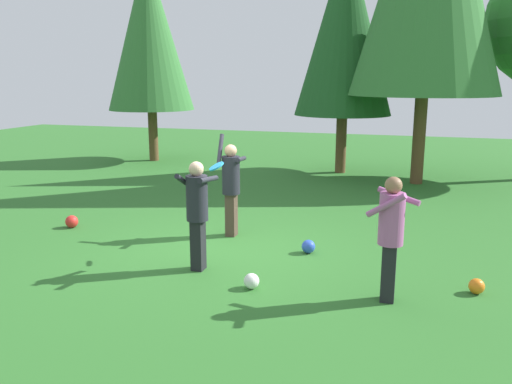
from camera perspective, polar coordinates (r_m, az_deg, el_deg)
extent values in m
plane|color=#2D6B28|center=(9.37, -3.53, -6.32)|extent=(40.00, 40.00, 0.00)
cube|color=#4C382D|center=(10.07, -2.71, -2.50)|extent=(0.19, 0.22, 0.83)
cylinder|color=#23232D|center=(9.90, -2.75, 1.85)|extent=(0.34, 0.34, 0.72)
sphere|color=tan|center=(9.82, -2.78, 4.53)|extent=(0.23, 0.23, 0.23)
cylinder|color=#23232D|center=(9.80, -1.63, 3.61)|extent=(0.16, 0.62, 0.13)
cylinder|color=#23232D|center=(9.86, -3.92, 4.67)|extent=(0.13, 0.39, 0.57)
cube|color=black|center=(8.36, -6.34, -5.77)|extent=(0.19, 0.22, 0.82)
cylinder|color=#23232D|center=(8.15, -6.47, -0.67)|extent=(0.34, 0.34, 0.71)
sphere|color=beige|center=(8.06, -6.55, 2.51)|extent=(0.23, 0.23, 0.23)
cylinder|color=#23232D|center=(8.19, -7.78, 1.07)|extent=(0.10, 0.57, 0.36)
cylinder|color=#23232D|center=(8.01, -5.23, 1.38)|extent=(0.10, 0.61, 0.14)
cube|color=black|center=(7.41, 14.27, -8.53)|extent=(0.19, 0.22, 0.81)
cylinder|color=#A85693|center=(7.18, 14.59, -2.86)|extent=(0.34, 0.34, 0.71)
sphere|color=#8C6647|center=(7.08, 14.80, 0.71)|extent=(0.23, 0.23, 0.23)
cylinder|color=#A85693|center=(6.95, 14.03, -1.42)|extent=(0.54, 0.27, 0.40)
cylinder|color=#A85693|center=(7.30, 15.34, -0.44)|extent=(0.59, 0.29, 0.20)
cylinder|color=#2393D1|center=(8.78, -4.35, 2.82)|extent=(0.36, 0.36, 0.15)
sphere|color=red|center=(11.30, -19.49, -3.06)|extent=(0.26, 0.26, 0.26)
sphere|color=white|center=(7.68, -0.50, -9.70)|extent=(0.23, 0.23, 0.23)
sphere|color=blue|center=(9.20, 5.75, -5.95)|extent=(0.24, 0.24, 0.24)
sphere|color=orange|center=(8.14, 22.96, -9.46)|extent=(0.22, 0.22, 0.22)
cylinder|color=brown|center=(19.42, -11.26, 8.32)|extent=(0.33, 0.33, 3.36)
cone|color=#337033|center=(19.44, -11.63, 16.75)|extent=(3.03, 3.03, 5.38)
cylinder|color=brown|center=(16.83, 9.36, 7.75)|extent=(0.33, 0.33, 3.34)
cone|color=#1E5123|center=(16.84, 9.72, 17.43)|extent=(3.01, 3.01, 5.35)
cylinder|color=brown|center=(15.53, 17.62, 9.19)|extent=(0.35, 0.35, 4.55)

